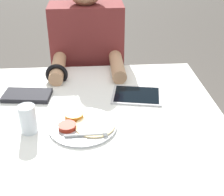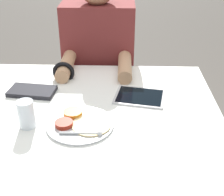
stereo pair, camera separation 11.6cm
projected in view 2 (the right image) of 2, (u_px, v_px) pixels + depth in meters
The scene contains 6 objects.
dining_table at pixel (90, 178), 1.47m from camera, with size 1.11×0.97×0.73m.
thali_tray at pixel (80, 123), 1.21m from camera, with size 0.26×0.26×0.03m.
red_notebook at pixel (32, 91), 1.43m from camera, with size 0.22×0.14×0.02m.
tablet_device at pixel (140, 97), 1.40m from camera, with size 0.25×0.21×0.01m.
person_diner at pixel (99, 81), 1.91m from camera, with size 0.41×0.48×1.20m.
drinking_glass at pixel (26, 114), 1.18m from camera, with size 0.06×0.06×0.11m.
Camera 2 is at (0.14, -1.08, 1.42)m, focal length 50.00 mm.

